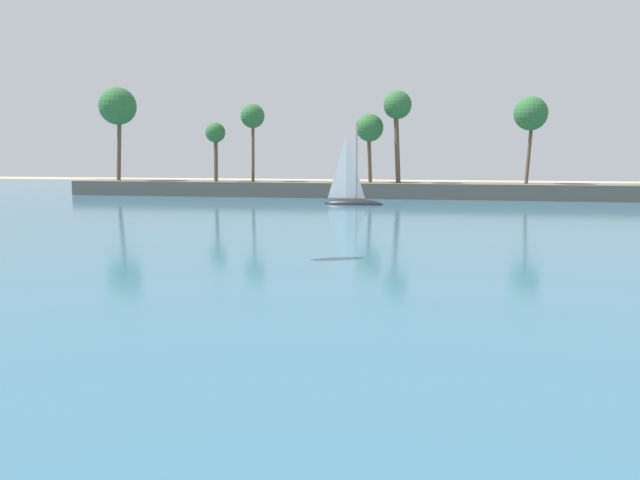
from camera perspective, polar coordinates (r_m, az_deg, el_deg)
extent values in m
cube|color=#386B84|center=(62.48, 8.93, 2.75)|extent=(220.00, 108.59, 0.06)
cube|color=#605B54|center=(76.67, 9.30, 4.29)|extent=(86.61, 6.00, 1.80)
cylinder|color=brown|center=(76.80, 4.35, 7.41)|extent=(0.66, 0.78, 6.36)
sphere|color=#2D6633|center=(76.85, 4.37, 9.78)|extent=(3.20, 3.20, 3.20)
cylinder|color=brown|center=(76.45, 6.75, 8.34)|extent=(1.04, 1.09, 8.93)
sphere|color=#2D6633|center=(76.63, 6.80, 11.67)|extent=(3.23, 3.23, 3.23)
cylinder|color=brown|center=(85.83, -17.17, 8.08)|extent=(0.95, 0.63, 9.21)
sphere|color=#2D6633|center=(86.01, -17.30, 11.14)|extent=(4.62, 4.62, 4.62)
cylinder|color=brown|center=(80.00, -9.10, 7.18)|extent=(0.48, 0.69, 5.87)
sphere|color=#2D6633|center=(80.04, -9.15, 9.28)|extent=(2.38, 2.38, 2.38)
cylinder|color=brown|center=(79.60, -5.88, 7.93)|extent=(0.37, 0.68, 7.82)
sphere|color=#2D6633|center=(79.72, -5.92, 10.74)|extent=(2.87, 2.87, 2.87)
cylinder|color=brown|center=(77.25, 17.85, 7.61)|extent=(0.83, 0.80, 7.81)
sphere|color=#2D6633|center=(77.37, 17.97, 10.49)|extent=(3.75, 3.75, 3.75)
ellipsoid|color=black|center=(66.17, 2.92, 3.13)|extent=(6.23, 2.31, 1.22)
cylinder|color=gray|center=(65.91, 3.21, 6.96)|extent=(0.18, 0.18, 7.63)
pyramid|color=white|center=(66.14, 2.32, 6.47)|extent=(2.75, 0.40, 6.48)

